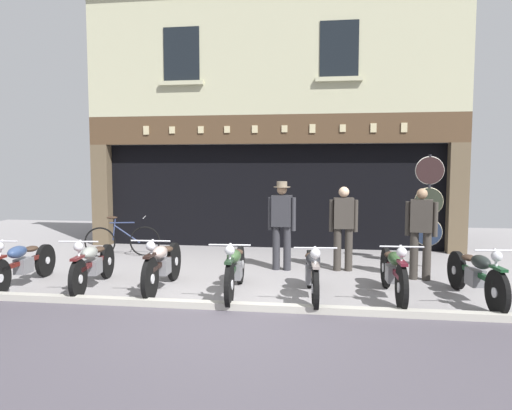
{
  "coord_description": "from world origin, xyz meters",
  "views": [
    {
      "loc": [
        1.29,
        -6.51,
        2.08
      ],
      "look_at": [
        -0.01,
        2.67,
        1.3
      ],
      "focal_mm": 33.29,
      "sensor_mm": 36.0,
      "label": 1
    }
  ],
  "objects_px": {
    "salesman_left": "(282,221)",
    "salesman_right": "(421,230)",
    "leaning_bicycle": "(122,240)",
    "motorcycle_far_left": "(23,263)",
    "shopkeeper_center": "(343,224)",
    "motorcycle_center": "(235,268)",
    "tyre_sign_pole": "(429,203)",
    "motorcycle_right": "(393,271)",
    "advert_board_near": "(188,173)",
    "motorcycle_left": "(93,264)",
    "motorcycle_far_right": "(476,274)",
    "motorcycle_center_left": "(163,264)",
    "advert_board_far": "(150,174)",
    "motorcycle_center_right": "(312,272)"
  },
  "relations": [
    {
      "from": "salesman_left",
      "to": "salesman_right",
      "type": "bearing_deg",
      "value": 176.96
    },
    {
      "from": "motorcycle_far_left",
      "to": "motorcycle_left",
      "type": "distance_m",
      "value": 1.25
    },
    {
      "from": "motorcycle_far_left",
      "to": "shopkeeper_center",
      "type": "bearing_deg",
      "value": -163.01
    },
    {
      "from": "motorcycle_far_right",
      "to": "advert_board_far",
      "type": "relative_size",
      "value": 1.84
    },
    {
      "from": "advert_board_near",
      "to": "advert_board_far",
      "type": "relative_size",
      "value": 0.82
    },
    {
      "from": "motorcycle_center",
      "to": "motorcycle_right",
      "type": "relative_size",
      "value": 1.05
    },
    {
      "from": "tyre_sign_pole",
      "to": "motorcycle_center_left",
      "type": "bearing_deg",
      "value": -152.84
    },
    {
      "from": "motorcycle_right",
      "to": "motorcycle_far_right",
      "type": "height_order",
      "value": "motorcycle_right"
    },
    {
      "from": "motorcycle_right",
      "to": "advert_board_near",
      "type": "relative_size",
      "value": 2.22
    },
    {
      "from": "motorcycle_far_left",
      "to": "salesman_right",
      "type": "bearing_deg",
      "value": -171.11
    },
    {
      "from": "salesman_left",
      "to": "advert_board_near",
      "type": "xyz_separation_m",
      "value": [
        -2.66,
        2.63,
        0.9
      ]
    },
    {
      "from": "advert_board_far",
      "to": "motorcycle_right",
      "type": "bearing_deg",
      "value": -38.2
    },
    {
      "from": "salesman_right",
      "to": "motorcycle_right",
      "type": "bearing_deg",
      "value": 75.31
    },
    {
      "from": "motorcycle_left",
      "to": "tyre_sign_pole",
      "type": "xyz_separation_m",
      "value": [
        5.96,
        2.5,
        0.91
      ]
    },
    {
      "from": "leaning_bicycle",
      "to": "motorcycle_center_right",
      "type": "bearing_deg",
      "value": 41.08
    },
    {
      "from": "motorcycle_left",
      "to": "motorcycle_center",
      "type": "distance_m",
      "value": 2.46
    },
    {
      "from": "shopkeeper_center",
      "to": "motorcycle_center",
      "type": "bearing_deg",
      "value": 44.84
    },
    {
      "from": "motorcycle_center_right",
      "to": "motorcycle_left",
      "type": "bearing_deg",
      "value": -6.77
    },
    {
      "from": "motorcycle_left",
      "to": "advert_board_far",
      "type": "distance_m",
      "value": 4.74
    },
    {
      "from": "leaning_bicycle",
      "to": "motorcycle_far_left",
      "type": "bearing_deg",
      "value": -26.67
    },
    {
      "from": "salesman_left",
      "to": "tyre_sign_pole",
      "type": "distance_m",
      "value": 3.01
    },
    {
      "from": "motorcycle_far_right",
      "to": "salesman_right",
      "type": "relative_size",
      "value": 1.23
    },
    {
      "from": "motorcycle_left",
      "to": "motorcycle_right",
      "type": "distance_m",
      "value": 4.94
    },
    {
      "from": "motorcycle_center_left",
      "to": "motorcycle_far_right",
      "type": "height_order",
      "value": "motorcycle_center_left"
    },
    {
      "from": "motorcycle_far_right",
      "to": "advert_board_near",
      "type": "bearing_deg",
      "value": -44.08
    },
    {
      "from": "motorcycle_far_right",
      "to": "shopkeeper_center",
      "type": "relative_size",
      "value": 1.23
    },
    {
      "from": "leaning_bicycle",
      "to": "advert_board_near",
      "type": "bearing_deg",
      "value": 131.76
    },
    {
      "from": "motorcycle_center",
      "to": "advert_board_near",
      "type": "relative_size",
      "value": 2.33
    },
    {
      "from": "motorcycle_right",
      "to": "tyre_sign_pole",
      "type": "relative_size",
      "value": 0.88
    },
    {
      "from": "motorcycle_center",
      "to": "motorcycle_right",
      "type": "xyz_separation_m",
      "value": [
        2.48,
        0.12,
        0.0
      ]
    },
    {
      "from": "motorcycle_right",
      "to": "motorcycle_center_left",
      "type": "bearing_deg",
      "value": -2.07
    },
    {
      "from": "motorcycle_far_left",
      "to": "motorcycle_center_right",
      "type": "bearing_deg",
      "value": 176.57
    },
    {
      "from": "motorcycle_center_right",
      "to": "leaning_bicycle",
      "type": "distance_m",
      "value": 5.25
    },
    {
      "from": "motorcycle_center_left",
      "to": "tyre_sign_pole",
      "type": "distance_m",
      "value": 5.42
    },
    {
      "from": "salesman_left",
      "to": "salesman_right",
      "type": "distance_m",
      "value": 2.6
    },
    {
      "from": "motorcycle_far_left",
      "to": "motorcycle_center",
      "type": "height_order",
      "value": "motorcycle_center"
    },
    {
      "from": "motorcycle_far_right",
      "to": "motorcycle_center",
      "type": "bearing_deg",
      "value": -4.87
    },
    {
      "from": "motorcycle_far_left",
      "to": "salesman_right",
      "type": "height_order",
      "value": "salesman_right"
    },
    {
      "from": "advert_board_near",
      "to": "salesman_left",
      "type": "bearing_deg",
      "value": -44.63
    },
    {
      "from": "tyre_sign_pole",
      "to": "shopkeeper_center",
      "type": "bearing_deg",
      "value": -161.92
    },
    {
      "from": "motorcycle_far_right",
      "to": "advert_board_near",
      "type": "xyz_separation_m",
      "value": [
        -5.79,
        4.4,
        1.45
      ]
    },
    {
      "from": "advert_board_far",
      "to": "shopkeeper_center",
      "type": "bearing_deg",
      "value": -27.31
    },
    {
      "from": "motorcycle_center_left",
      "to": "motorcycle_center_right",
      "type": "xyz_separation_m",
      "value": [
        2.49,
        -0.16,
        -0.02
      ]
    },
    {
      "from": "motorcycle_center_left",
      "to": "shopkeeper_center",
      "type": "relative_size",
      "value": 1.22
    },
    {
      "from": "motorcycle_center_right",
      "to": "tyre_sign_pole",
      "type": "xyz_separation_m",
      "value": [
        2.27,
        2.6,
        0.9
      ]
    },
    {
      "from": "advert_board_near",
      "to": "motorcycle_right",
      "type": "bearing_deg",
      "value": -44.01
    },
    {
      "from": "motorcycle_left",
      "to": "advert_board_near",
      "type": "height_order",
      "value": "advert_board_near"
    },
    {
      "from": "motorcycle_right",
      "to": "shopkeeper_center",
      "type": "height_order",
      "value": "shopkeeper_center"
    },
    {
      "from": "motorcycle_right",
      "to": "advert_board_near",
      "type": "height_order",
      "value": "advert_board_near"
    },
    {
      "from": "salesman_right",
      "to": "tyre_sign_pole",
      "type": "bearing_deg",
      "value": -95.86
    }
  ]
}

